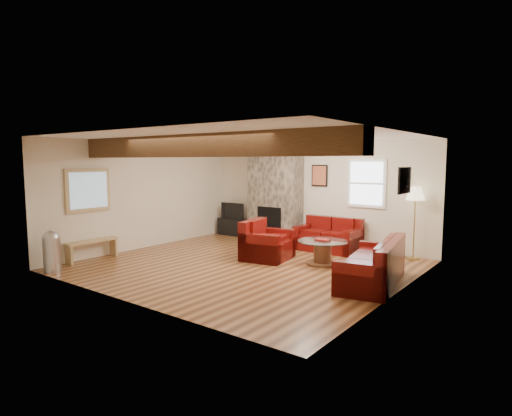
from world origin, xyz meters
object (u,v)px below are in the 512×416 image
(sofa_three, at_px, (372,262))
(coffee_table, at_px, (322,253))
(tv_cabinet, at_px, (234,227))
(floor_lamp, at_px, (415,197))
(loveseat, at_px, (328,235))
(armchair_red, at_px, (268,240))
(television, at_px, (234,211))

(sofa_three, distance_m, coffee_table, 1.49)
(tv_cabinet, distance_m, floor_lamp, 4.99)
(loveseat, xyz_separation_m, coffee_table, (0.52, -1.24, -0.14))
(sofa_three, height_order, coffee_table, sofa_three)
(armchair_red, distance_m, coffee_table, 1.19)
(loveseat, distance_m, floor_lamp, 2.08)
(floor_lamp, bearing_deg, tv_cabinet, -179.76)
(tv_cabinet, height_order, television, television)
(sofa_three, relative_size, armchair_red, 1.93)
(loveseat, xyz_separation_m, tv_cabinet, (-3.05, 0.30, -0.15))
(tv_cabinet, bearing_deg, television, 0.00)
(sofa_three, bearing_deg, loveseat, -147.22)
(armchair_red, height_order, television, television)
(armchair_red, xyz_separation_m, tv_cabinet, (-2.42, 1.81, -0.18))
(armchair_red, distance_m, floor_lamp, 3.19)
(loveseat, distance_m, television, 3.08)
(armchair_red, xyz_separation_m, coffee_table, (1.15, 0.27, -0.17))
(loveseat, relative_size, floor_lamp, 0.93)
(armchair_red, distance_m, tv_cabinet, 3.03)
(loveseat, relative_size, television, 1.84)
(armchair_red, distance_m, television, 3.04)
(sofa_three, height_order, tv_cabinet, sofa_three)
(tv_cabinet, xyz_separation_m, television, (0.00, 0.00, 0.45))
(loveseat, bearing_deg, sofa_three, -47.57)
(armchair_red, xyz_separation_m, floor_lamp, (2.45, 1.83, 0.89))
(sofa_three, distance_m, loveseat, 2.66)
(loveseat, distance_m, tv_cabinet, 3.06)
(sofa_three, bearing_deg, television, -125.16)
(sofa_three, bearing_deg, tv_cabinet, -125.16)
(coffee_table, distance_m, floor_lamp, 2.29)
(loveseat, xyz_separation_m, floor_lamp, (1.83, 0.32, 0.92))
(armchair_red, bearing_deg, loveseat, -32.99)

